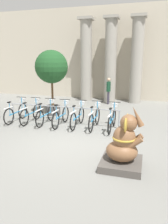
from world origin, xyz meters
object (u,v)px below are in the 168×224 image
(bicycle_0, at_px, (17,112))
(bicycle_4, at_px, (78,116))
(bicycle_2, at_px, (46,114))
(bicycle_6, at_px, (112,119))
(person_pedestrian, at_px, (109,89))
(elephant_statue, at_px, (123,147))
(bicycle_1, at_px, (31,113))
(bicycle_3, at_px, (61,116))
(bicycle_5, at_px, (95,118))
(potted_tree, at_px, (52,69))

(bicycle_0, xyz_separation_m, bicycle_4, (2.80, 0.03, 0.00))
(bicycle_2, bearing_deg, bicycle_4, 0.04)
(bicycle_6, xyz_separation_m, person_pedestrian, (-1.03, 4.89, 0.52))
(elephant_statue, bearing_deg, bicycle_1, 145.05)
(bicycle_3, height_order, person_pedestrian, person_pedestrian)
(bicycle_4, bearing_deg, bicycle_5, 0.13)
(bicycle_4, distance_m, bicycle_5, 0.70)
(bicycle_0, distance_m, person_pedestrian, 5.86)
(bicycle_2, relative_size, elephant_statue, 1.10)
(bicycle_3, bearing_deg, elephant_statue, -45.69)
(bicycle_0, relative_size, bicycle_2, 1.00)
(bicycle_1, relative_size, person_pedestrian, 1.12)
(bicycle_5, bearing_deg, elephant_statue, -64.01)
(bicycle_4, relative_size, person_pedestrian, 1.12)
(bicycle_0, bearing_deg, person_pedestrian, 57.00)
(bicycle_6, bearing_deg, potted_tree, 153.52)
(bicycle_4, height_order, person_pedestrian, person_pedestrian)
(person_pedestrian, bearing_deg, elephant_statue, -77.23)
(bicycle_2, bearing_deg, bicycle_3, -3.92)
(bicycle_3, relative_size, bicycle_4, 1.00)
(potted_tree, bearing_deg, bicycle_0, -122.41)
(bicycle_2, bearing_deg, person_pedestrian, 69.93)
(elephant_statue, bearing_deg, bicycle_4, 125.90)
(bicycle_4, bearing_deg, bicycle_1, 179.93)
(person_pedestrian, relative_size, potted_tree, 0.51)
(bicycle_3, distance_m, elephant_statue, 4.08)
(person_pedestrian, bearing_deg, bicycle_3, -102.36)
(bicycle_2, height_order, bicycle_4, same)
(bicycle_4, xyz_separation_m, elephant_statue, (2.15, -2.97, 0.13))
(bicycle_1, height_order, bicycle_4, same)
(bicycle_6, bearing_deg, elephant_statue, -75.71)
(bicycle_0, height_order, potted_tree, potted_tree)
(bicycle_0, height_order, bicycle_6, same)
(bicycle_3, height_order, potted_tree, potted_tree)
(person_pedestrian, bearing_deg, potted_tree, -123.29)
(bicycle_5, relative_size, person_pedestrian, 1.12)
(bicycle_2, height_order, potted_tree, potted_tree)
(elephant_statue, xyz_separation_m, potted_tree, (-3.94, 4.53, 1.64))
(bicycle_4, relative_size, bicycle_6, 1.00)
(bicycle_4, distance_m, potted_tree, 2.96)
(bicycle_3, xyz_separation_m, bicycle_4, (0.70, 0.05, 0.00))
(bicycle_3, bearing_deg, bicycle_2, 176.08)
(person_pedestrian, bearing_deg, bicycle_1, -117.01)
(elephant_statue, bearing_deg, person_pedestrian, 102.77)
(bicycle_4, height_order, elephant_statue, elephant_statue)
(bicycle_1, height_order, bicycle_6, same)
(bicycle_6, xyz_separation_m, elephant_statue, (0.75, -2.93, 0.13))
(bicycle_1, bearing_deg, person_pedestrian, 62.99)
(bicycle_1, bearing_deg, bicycle_0, -177.17)
(bicycle_4, bearing_deg, bicycle_6, -1.35)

